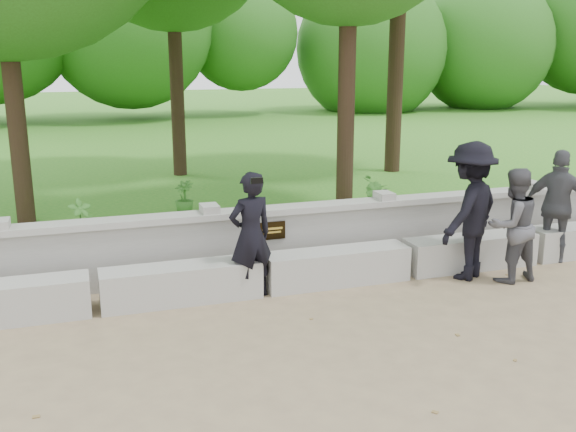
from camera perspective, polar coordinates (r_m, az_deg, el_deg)
name	(u,v)px	position (r m, az deg, el deg)	size (l,w,h in m)	color
ground	(316,358)	(6.42, 2.55, -12.46)	(80.00, 80.00, 0.00)	#927D59
lawn	(150,150)	(19.66, -12.17, 5.74)	(40.00, 22.00, 0.25)	#29751E
concrete_bench	(262,275)	(8.00, -2.29, -5.23)	(11.90, 0.45, 0.45)	#A8A69F
parapet_wall	(248,241)	(8.57, -3.61, -2.24)	(12.50, 0.35, 0.90)	#9E9C95
man_main	(251,235)	(7.70, -3.34, -1.72)	(0.64, 0.58, 1.55)	black
visitor_left	(513,225)	(8.74, 19.33, -0.79)	(0.76, 0.61, 1.49)	#48474D
visitor_mid	(470,211)	(8.65, 15.85, 0.43)	(1.35, 1.18, 1.81)	black
visitor_right	(558,206)	(9.82, 22.89, 0.81)	(0.92, 0.96, 1.60)	#444449
shrub_a	(81,221)	(9.62, -17.90, -0.42)	(0.34, 0.23, 0.65)	#367126
shrub_b	(375,201)	(10.58, 7.77, 1.31)	(0.33, 0.27, 0.61)	#367126
shrub_c	(377,193)	(11.28, 7.95, 2.03)	(0.52, 0.45, 0.58)	#367126
shrub_d	(184,197)	(11.02, -9.22, 1.65)	(0.32, 0.28, 0.56)	#367126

